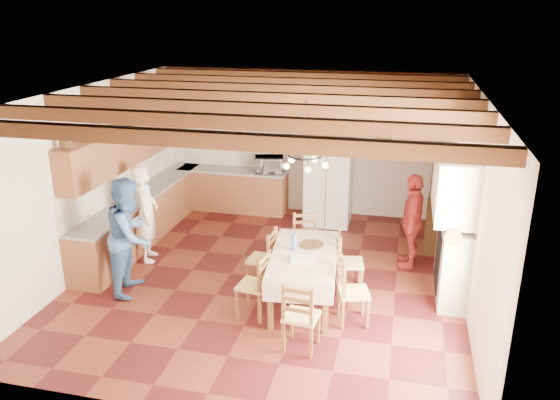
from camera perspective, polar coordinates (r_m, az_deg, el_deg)
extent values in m
cube|color=#451112|center=(8.94, -1.07, -8.21)|extent=(6.00, 6.50, 0.02)
cube|color=white|center=(8.00, -1.21, 11.32)|extent=(6.00, 6.50, 0.02)
cube|color=beige|center=(11.42, 2.91, 6.04)|extent=(6.00, 0.02, 3.00)
cube|color=beige|center=(5.51, -9.62, -9.50)|extent=(6.00, 0.02, 3.00)
cube|color=beige|center=(9.52, -19.00, 2.25)|extent=(0.02, 6.50, 3.00)
cube|color=beige|center=(8.18, 19.75, -0.57)|extent=(0.02, 6.50, 3.00)
cube|color=brown|center=(10.57, -14.00, -1.73)|extent=(0.60, 4.30, 0.86)
cube|color=brown|center=(11.79, -4.88, 1.01)|extent=(2.30, 0.60, 0.86)
cube|color=gray|center=(10.42, -14.20, 0.58)|extent=(0.62, 4.30, 0.04)
cube|color=gray|center=(11.66, -4.95, 3.11)|extent=(2.34, 0.62, 0.04)
cube|color=beige|center=(10.45, -15.74, 2.35)|extent=(0.03, 4.30, 0.60)
cube|color=beige|center=(11.83, -4.57, 4.98)|extent=(2.30, 0.03, 0.60)
cube|color=brown|center=(10.21, -15.28, 5.79)|extent=(0.35, 4.20, 0.70)
cube|color=#311D18|center=(11.15, 10.83, 7.23)|extent=(0.34, 0.03, 0.42)
cube|color=silver|center=(10.92, 5.12, 2.05)|extent=(0.90, 0.74, 1.79)
cube|color=silver|center=(7.94, 2.48, -5.78)|extent=(1.09, 1.88, 0.05)
cube|color=brown|center=(7.45, -1.00, -10.95)|extent=(0.08, 0.08, 0.74)
cube|color=brown|center=(7.39, 4.80, -11.29)|extent=(0.08, 0.08, 0.74)
cube|color=brown|center=(8.86, 0.50, -5.76)|extent=(0.08, 0.08, 0.74)
cube|color=brown|center=(8.81, 5.32, -5.99)|extent=(0.08, 0.08, 0.74)
torus|color=black|center=(7.43, 2.65, 4.67)|extent=(0.47, 0.47, 0.03)
imported|color=white|center=(9.54, -13.81, -1.36)|extent=(0.58, 0.71, 1.69)
imported|color=#4670A8|center=(8.52, -15.36, -3.61)|extent=(0.78, 0.95, 1.81)
imported|color=#A82A27|center=(9.30, 13.66, -2.14)|extent=(0.48, 0.98, 1.62)
imported|color=silver|center=(11.39, -1.14, 3.75)|extent=(0.67, 0.54, 0.33)
imported|color=#3A2413|center=(10.64, 5.69, 7.46)|extent=(0.34, 0.34, 0.33)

